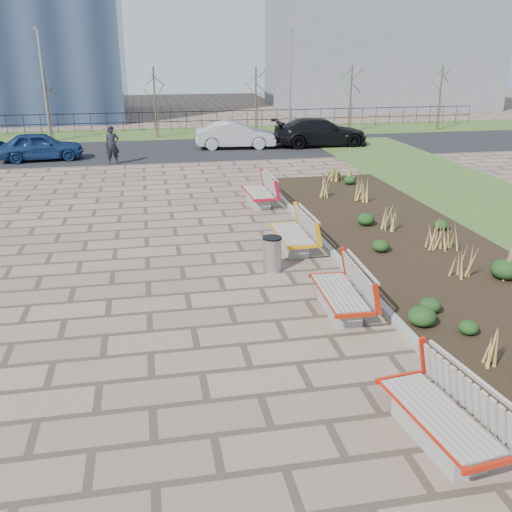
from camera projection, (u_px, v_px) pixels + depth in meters
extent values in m
plane|color=#796453|center=(202.00, 373.00, 9.56)|extent=(120.00, 120.00, 0.00)
cube|color=black|center=(416.00, 249.00, 15.25)|extent=(4.50, 18.00, 0.10)
cube|color=gray|center=(333.00, 254.00, 14.83)|extent=(0.16, 18.00, 0.15)
cube|color=#33511E|center=(156.00, 134.00, 35.35)|extent=(80.00, 5.00, 0.04)
cube|color=black|center=(160.00, 151.00, 29.82)|extent=(80.00, 7.00, 0.02)
cylinder|color=#B2B2B7|center=(272.00, 255.00, 13.75)|extent=(0.45, 0.45, 0.85)
imported|color=black|center=(112.00, 145.00, 26.04)|extent=(0.72, 0.55, 1.77)
imported|color=navy|center=(40.00, 146.00, 27.04)|extent=(4.04, 1.95, 1.33)
imported|color=#979A9E|center=(235.00, 135.00, 30.23)|extent=(4.32, 1.84, 1.39)
imported|color=black|center=(320.00, 132.00, 30.92)|extent=(5.14, 2.09, 1.49)
cube|color=slate|center=(379.00, 48.00, 50.06)|extent=(18.00, 12.00, 10.00)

